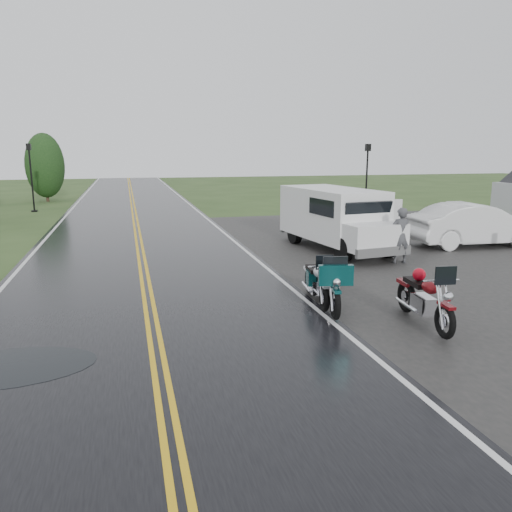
{
  "coord_description": "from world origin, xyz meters",
  "views": [
    {
      "loc": [
        -0.4,
        -10.32,
        3.71
      ],
      "look_at": [
        2.8,
        2.0,
        1.0
      ],
      "focal_mm": 35.0,
      "sensor_mm": 36.0,
      "label": 1
    }
  ],
  "objects": [
    {
      "name": "motorcycle_teal",
      "position": [
        3.9,
        -0.67,
        0.7
      ],
      "size": [
        1.32,
        2.5,
        1.4
      ],
      "primitive_type": null,
      "rotation": [
        0.0,
        0.0,
        -0.2
      ],
      "color": "#043031",
      "rests_on": "ground"
    },
    {
      "name": "lamp_post_far_right",
      "position": [
        12.53,
        15.11,
        2.05
      ],
      "size": [
        0.35,
        0.35,
        4.09
      ],
      "primitive_type": null,
      "color": "black",
      "rests_on": "ground"
    },
    {
      "name": "sedan_white",
      "position": [
        12.69,
        6.17,
        0.84
      ],
      "size": [
        5.17,
        2.05,
        1.67
      ],
      "primitive_type": "imported",
      "rotation": [
        0.0,
        0.0,
        1.52
      ],
      "color": "silver",
      "rests_on": "ground"
    },
    {
      "name": "van_white",
      "position": [
        6.56,
        4.8,
        1.17
      ],
      "size": [
        3.02,
        6.23,
        2.35
      ],
      "primitive_type": null,
      "rotation": [
        0.0,
        0.0,
        0.13
      ],
      "color": "white",
      "rests_on": "ground"
    },
    {
      "name": "motorcycle_silver",
      "position": [
        3.89,
        -0.07,
        0.64
      ],
      "size": [
        1.1,
        2.27,
        1.29
      ],
      "primitive_type": null,
      "rotation": [
        0.0,
        0.0,
        -0.15
      ],
      "color": "#B9BAC2",
      "rests_on": "ground"
    },
    {
      "name": "ground",
      "position": [
        0.0,
        0.0,
        0.0
      ],
      "size": [
        120.0,
        120.0,
        0.0
      ],
      "primitive_type": "plane",
      "color": "#2D471E",
      "rests_on": "ground"
    },
    {
      "name": "person_at_van",
      "position": [
        8.27,
        4.15,
        0.92
      ],
      "size": [
        0.7,
        0.48,
        1.85
      ],
      "primitive_type": "imported",
      "rotation": [
        0.0,
        0.0,
        3.08
      ],
      "color": "#444548",
      "rests_on": "ground"
    },
    {
      "name": "road",
      "position": [
        0.0,
        10.0,
        0.02
      ],
      "size": [
        8.0,
        100.0,
        0.04
      ],
      "primitive_type": "cube",
      "color": "black",
      "rests_on": "ground"
    },
    {
      "name": "motorcycle_red",
      "position": [
        5.53,
        -2.26,
        0.71
      ],
      "size": [
        1.14,
        2.49,
        1.42
      ],
      "primitive_type": null,
      "rotation": [
        0.0,
        0.0,
        -0.11
      ],
      "color": "#630B0F",
      "rests_on": "ground"
    },
    {
      "name": "tree_left_far",
      "position": [
        -6.02,
        29.09,
        2.11
      ],
      "size": [
        2.75,
        2.75,
        4.22
      ],
      "primitive_type": null,
      "color": "#1E3D19",
      "rests_on": "ground"
    },
    {
      "name": "parking_pad",
      "position": [
        11.0,
        5.0,
        0.01
      ],
      "size": [
        14.0,
        24.0,
        0.03
      ],
      "primitive_type": "cube",
      "color": "black",
      "rests_on": "ground"
    },
    {
      "name": "lamp_post_far_left",
      "position": [
        -5.91,
        22.64,
        2.08
      ],
      "size": [
        0.36,
        0.36,
        4.15
      ],
      "primitive_type": null,
      "color": "black",
      "rests_on": "ground"
    }
  ]
}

